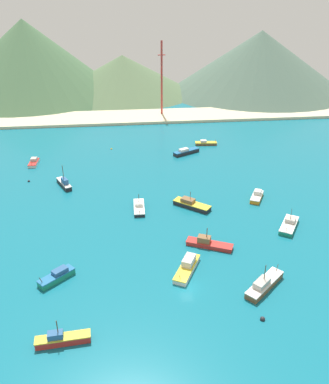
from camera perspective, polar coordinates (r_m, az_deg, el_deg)
The scene contains 22 objects.
ground at distance 103.77m, azimuth 0.56°, elevation -3.26°, with size 260.00×280.00×0.50m.
fishing_boat_0 at distance 90.68m, azimuth 6.47°, elevation -7.53°, with size 10.86×6.90×4.82m.
fishing_boat_2 at distance 141.70m, azimuth -18.71°, elevation 4.19°, with size 2.87×7.29×2.02m.
fishing_boat_3 at distance 143.66m, azimuth 3.19°, elevation 5.97°, with size 10.49×7.40×2.25m.
fishing_boat_4 at distance 121.64m, azimuth -14.57°, elevation 1.24°, with size 5.52×8.80×7.11m.
fishing_boat_5 at distance 70.71m, azimuth -14.88°, elevation -20.20°, with size 9.21×2.60×5.00m.
fishing_boat_6 at distance 82.99m, azimuth 3.40°, elevation -10.92°, with size 7.27×10.26×2.66m.
fishing_boat_7 at distance 101.97m, azimuth 17.90°, elevation -4.61°, with size 7.87×9.50×5.17m.
fishing_boat_8 at distance 105.55m, azimuth -3.77°, elevation -2.18°, with size 3.08×8.94×4.38m.
fishing_boat_9 at distance 153.73m, azimuth 6.08°, elevation 7.19°, with size 8.52×3.28×2.09m.
fishing_boat_10 at distance 83.41m, azimuth -15.57°, elevation -11.88°, with size 7.37×6.85×2.86m.
fishing_boat_11 at distance 106.47m, azimuth 3.96°, elevation -1.82°, with size 10.08×9.17×4.64m.
fishing_boat_12 at distance 113.66m, azimuth 13.46°, elevation -0.60°, with size 5.87×7.72×2.39m.
fishing_boat_13 at distance 80.87m, azimuth 14.46°, elevation -13.05°, with size 9.97×9.14×5.84m.
buoy_0 at distance 128.54m, azimuth -19.38°, elevation 1.50°, with size 0.75×0.75×0.75m.
buoy_1 at distance 74.81m, azimuth 14.26°, elevation -17.70°, with size 0.93×0.93×0.93m.
buoy_2 at distance 149.61m, azimuth -7.84°, elevation 6.31°, with size 0.68×0.68×0.68m.
beach_strip at distance 189.86m, azimuth -3.05°, elevation 11.06°, with size 247.00×22.79×1.20m, color beige.
hill_west at distance 244.20m, azimuth -19.58°, elevation 18.02°, with size 105.75×105.75×41.85m.
hill_central at distance 241.06m, azimuth -6.16°, elevation 16.84°, with size 85.16×85.16×22.13m.
hill_east at distance 247.74m, azimuth 13.82°, elevation 18.07°, with size 107.69×107.69×35.29m.
radio_tower at distance 189.12m, azimuth -0.42°, elevation 16.33°, with size 3.46×2.77×34.61m.
Camera 1 is at (-11.54, -59.23, 51.46)m, focal length 36.17 mm.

